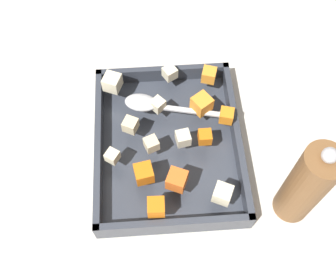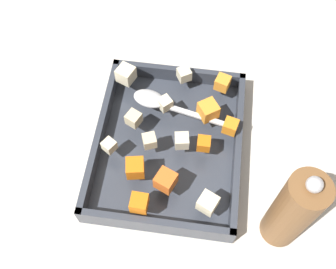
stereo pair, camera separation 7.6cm
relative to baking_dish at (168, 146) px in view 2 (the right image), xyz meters
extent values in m
plane|color=beige|center=(0.01, -0.01, -0.01)|extent=(4.00, 4.00, 0.00)
cube|color=#333842|center=(0.00, 0.00, -0.01)|extent=(0.34, 0.28, 0.01)
cube|color=#333842|center=(0.00, -0.13, 0.02)|extent=(0.34, 0.01, 0.04)
cube|color=#333842|center=(0.00, 0.13, 0.02)|extent=(0.34, 0.01, 0.04)
cube|color=#333842|center=(-0.16, 0.00, 0.02)|extent=(0.01, 0.28, 0.04)
cube|color=#333842|center=(0.16, 0.00, 0.02)|extent=(0.01, 0.28, 0.04)
cube|color=orange|center=(0.02, 0.07, 0.05)|extent=(0.02, 0.02, 0.02)
cube|color=orange|center=(-0.13, 0.09, 0.05)|extent=(0.03, 0.03, 0.03)
cube|color=orange|center=(0.14, -0.03, 0.05)|extent=(0.03, 0.03, 0.03)
cube|color=orange|center=(0.08, -0.05, 0.05)|extent=(0.04, 0.04, 0.03)
cube|color=orange|center=(-0.03, 0.11, 0.05)|extent=(0.03, 0.03, 0.03)
cube|color=orange|center=(-0.06, 0.07, 0.05)|extent=(0.05, 0.05, 0.03)
cube|color=orange|center=(0.10, 0.01, 0.05)|extent=(0.04, 0.04, 0.03)
cube|color=beige|center=(0.04, -0.10, 0.05)|extent=(0.03, 0.03, 0.02)
cube|color=beige|center=(0.13, 0.09, 0.05)|extent=(0.04, 0.04, 0.03)
cube|color=beige|center=(0.02, -0.03, 0.05)|extent=(0.03, 0.03, 0.02)
cube|color=beige|center=(-0.14, 0.01, 0.05)|extent=(0.03, 0.03, 0.02)
cube|color=beige|center=(-0.12, -0.10, 0.05)|extent=(0.04, 0.04, 0.03)
cube|color=beige|center=(-0.07, -0.02, 0.05)|extent=(0.03, 0.03, 0.02)
cube|color=beige|center=(-0.02, -0.07, 0.05)|extent=(0.03, 0.03, 0.03)
cube|color=beige|center=(0.01, 0.03, 0.05)|extent=(0.03, 0.03, 0.03)
ellipsoid|color=silver|center=(-0.08, -0.05, 0.05)|extent=(0.05, 0.07, 0.02)
cube|color=silver|center=(-0.05, 0.06, 0.04)|extent=(0.04, 0.15, 0.01)
cylinder|color=brown|center=(0.13, 0.22, 0.09)|extent=(0.07, 0.07, 0.20)
sphere|color=#B7B7BC|center=(0.13, 0.22, 0.20)|extent=(0.02, 0.02, 0.02)
camera|label=1|loc=(0.37, -0.03, 0.71)|focal=43.49mm
camera|label=2|loc=(0.37, 0.05, 0.71)|focal=43.49mm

